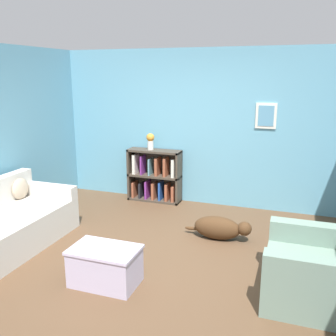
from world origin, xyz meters
The scene contains 7 objects.
ground_plane centered at (0.00, 0.00, 0.00)m, with size 14.00×14.00×0.00m, color brown.
wall_back centered at (0.00, 2.25, 1.30)m, with size 5.60×0.13×2.60m.
bookshelf centered at (-0.82, 2.05, 0.43)m, with size 0.93×0.29×0.91m.
recliner_chair centered at (1.86, -0.23, 0.32)m, with size 1.02×1.01×0.95m.
coffee_table centered at (-0.33, -0.68, 0.22)m, with size 0.72×0.46×0.41m.
dog centered at (0.59, 0.83, 0.16)m, with size 0.93×0.29×0.32m.
vase centered at (-0.89, 2.03, 1.07)m, with size 0.14×0.14×0.28m.
Camera 1 is at (1.48, -3.85, 2.18)m, focal length 40.00 mm.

